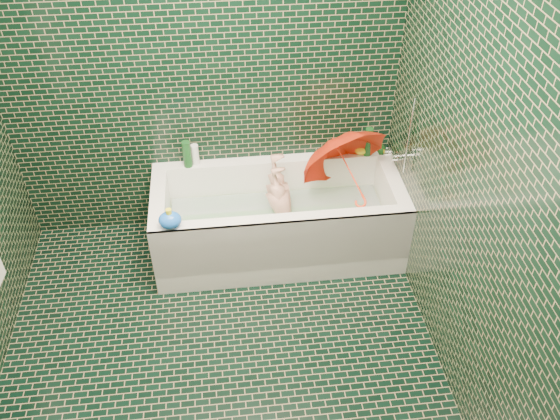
{
  "coord_description": "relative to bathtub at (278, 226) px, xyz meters",
  "views": [
    {
      "loc": [
        0.1,
        -2.1,
        2.98
      ],
      "look_at": [
        0.44,
        0.82,
        0.51
      ],
      "focal_mm": 38.0,
      "sensor_mm": 36.0,
      "label": 1
    }
  ],
  "objects": [
    {
      "name": "rubber_duck",
      "position": [
        0.64,
        0.33,
        0.38
      ],
      "size": [
        0.12,
        0.1,
        0.1
      ],
      "rotation": [
        0.0,
        0.0,
        0.26
      ],
      "color": "yellow",
      "rests_on": "bathtub"
    },
    {
      "name": "faucet",
      "position": [
        0.81,
        0.01,
        0.56
      ],
      "size": [
        0.18,
        0.19,
        0.55
      ],
      "color": "silver",
      "rests_on": "wall_right"
    },
    {
      "name": "soap_bottle_a",
      "position": [
        0.73,
        0.31,
        0.34
      ],
      "size": [
        0.11,
        0.11,
        0.23
      ],
      "primitive_type": "imported",
      "rotation": [
        0.0,
        0.0,
        -0.21
      ],
      "color": "white",
      "rests_on": "bathtub"
    },
    {
      "name": "wall_right",
      "position": [
        0.85,
        -1.01,
        1.04
      ],
      "size": [
        0.0,
        2.8,
        2.8
      ],
      "primitive_type": "plane",
      "rotation": [
        1.57,
        0.0,
        -1.57
      ],
      "color": "black",
      "rests_on": "floor"
    },
    {
      "name": "soap_bottle_c",
      "position": [
        0.77,
        0.3,
        0.34
      ],
      "size": [
        0.13,
        0.13,
        0.15
      ],
      "primitive_type": "imported",
      "rotation": [
        0.0,
        0.0,
        -0.14
      ],
      "color": "#134419",
      "rests_on": "bathtub"
    },
    {
      "name": "bathtub",
      "position": [
        0.0,
        0.0,
        0.0
      ],
      "size": [
        1.7,
        0.75,
        0.55
      ],
      "color": "white",
      "rests_on": "floor"
    },
    {
      "name": "bath_toy",
      "position": [
        -0.7,
        -0.31,
        0.4
      ],
      "size": [
        0.17,
        0.16,
        0.14
      ],
      "rotation": [
        0.0,
        0.0,
        0.33
      ],
      "color": "blue",
      "rests_on": "bathtub"
    },
    {
      "name": "water",
      "position": [
        0.0,
        0.02,
        0.09
      ],
      "size": [
        1.48,
        0.53,
        0.0
      ],
      "primitive_type": "cube",
      "color": "silver",
      "rests_on": "bathtub"
    },
    {
      "name": "soap_bottle_b",
      "position": [
        0.73,
        0.33,
        0.34
      ],
      "size": [
        0.11,
        0.12,
        0.21
      ],
      "primitive_type": "imported",
      "rotation": [
        0.0,
        0.0,
        0.22
      ],
      "color": "#51207B",
      "rests_on": "bathtub"
    },
    {
      "name": "bottle_left_tall",
      "position": [
        -0.6,
        0.33,
        0.44
      ],
      "size": [
        0.07,
        0.07,
        0.2
      ],
      "primitive_type": "cylinder",
      "rotation": [
        0.0,
        0.0,
        -0.25
      ],
      "color": "#134419",
      "rests_on": "bathtub"
    },
    {
      "name": "wall_back",
      "position": [
        -0.45,
        0.39,
        1.04
      ],
      "size": [
        2.8,
        0.0,
        2.8
      ],
      "primitive_type": "plane",
      "rotation": [
        1.57,
        0.0,
        0.0
      ],
      "color": "black",
      "rests_on": "floor"
    },
    {
      "name": "umbrella",
      "position": [
        0.5,
        0.06,
        0.39
      ],
      "size": [
        0.83,
        0.92,
        0.91
      ],
      "primitive_type": "imported",
      "rotation": [
        0.56,
        -0.28,
        0.22
      ],
      "color": "red",
      "rests_on": "bathtub"
    },
    {
      "name": "floor",
      "position": [
        -0.45,
        -1.01,
        -0.21
      ],
      "size": [
        2.8,
        2.8,
        0.0
      ],
      "primitive_type": "plane",
      "color": "black",
      "rests_on": "ground"
    },
    {
      "name": "bottle_left_short",
      "position": [
        -0.54,
        0.35,
        0.42
      ],
      "size": [
        0.06,
        0.06,
        0.15
      ],
      "primitive_type": "cylinder",
      "rotation": [
        0.0,
        0.0,
        -0.23
      ],
      "color": "white",
      "rests_on": "bathtub"
    },
    {
      "name": "child",
      "position": [
        0.04,
        0.05,
        0.1
      ],
      "size": [
        0.88,
        0.43,
        0.29
      ],
      "primitive_type": "imported",
      "rotation": [
        -1.46,
        0.0,
        -1.72
      ],
      "color": "tan",
      "rests_on": "bathtub"
    },
    {
      "name": "bottle_right_pump",
      "position": [
        0.68,
        0.35,
        0.43
      ],
      "size": [
        0.05,
        0.05,
        0.18
      ],
      "primitive_type": "cylinder",
      "rotation": [
        0.0,
        0.0,
        -0.1
      ],
      "color": "silver",
      "rests_on": "bathtub"
    },
    {
      "name": "bottle_right_tall",
      "position": [
        0.68,
        0.32,
        0.45
      ],
      "size": [
        0.06,
        0.06,
        0.22
      ],
      "primitive_type": "cylinder",
      "rotation": [
        0.0,
        0.0,
        0.17
      ],
      "color": "#134419",
      "rests_on": "bathtub"
    },
    {
      "name": "bath_mat",
      "position": [
        0.0,
        0.02,
        -0.06
      ],
      "size": [
        1.35,
        0.47,
        0.01
      ],
      "primitive_type": "cube",
      "color": "#49D62A",
      "rests_on": "bathtub"
    }
  ]
}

